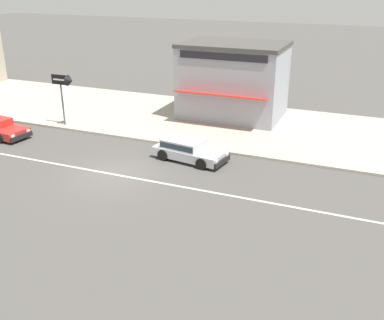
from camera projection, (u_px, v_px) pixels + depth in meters
name	position (u px, v px, depth m)	size (l,w,h in m)	color
ground_plane	(114.00, 174.00, 22.17)	(160.00, 160.00, 0.00)	#4C4947
lane_centre_stripe	(114.00, 174.00, 22.17)	(50.40, 0.14, 0.01)	silver
kerb_strip	(190.00, 119.00, 30.44)	(68.00, 10.00, 0.15)	#ADA393
hatchback_silver_1	(187.00, 149.00, 23.78)	(4.09, 2.19, 1.10)	#B7BABF
arrow_signboard	(67.00, 83.00, 27.88)	(1.56, 0.68, 3.28)	#4C4C51
shopfront_corner_warung	(233.00, 80.00, 30.09)	(6.76, 5.57, 4.92)	#999EA8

